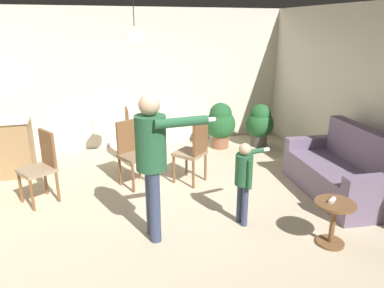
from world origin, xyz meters
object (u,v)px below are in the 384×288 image
(couch_floral, at_px, (341,173))
(spare_remote_on_table, at_px, (332,200))
(person_child, at_px, (244,175))
(potted_plant_by_wall, at_px, (260,123))
(dining_chair_spare, at_px, (194,150))
(dining_chair_centre_back, at_px, (134,133))
(person_adult, at_px, (152,152))
(potted_plant_corner, at_px, (220,123))
(dining_chair_near_wall, at_px, (133,151))
(dining_chair_by_counter, at_px, (41,164))
(side_table_by_couch, at_px, (333,218))

(couch_floral, distance_m, spare_remote_on_table, 1.43)
(person_child, xyz_separation_m, potted_plant_by_wall, (1.62, 2.74, -0.18))
(couch_floral, xyz_separation_m, dining_chair_spare, (-1.92, 1.00, 0.21))
(person_child, relative_size, dining_chair_centre_back, 1.05)
(person_adult, xyz_separation_m, potted_plant_corner, (1.91, 2.84, -0.54))
(person_adult, relative_size, potted_plant_by_wall, 1.96)
(couch_floral, distance_m, potted_plant_by_wall, 2.39)
(couch_floral, height_order, dining_chair_near_wall, same)
(dining_chair_near_wall, xyz_separation_m, spare_remote_on_table, (1.86, -2.27, -0.01))
(person_adult, relative_size, dining_chair_by_counter, 1.69)
(couch_floral, relative_size, side_table_by_couch, 3.62)
(person_adult, bearing_deg, dining_chair_centre_back, 173.67)
(dining_chair_centre_back, distance_m, potted_plant_corner, 1.80)
(couch_floral, height_order, dining_chair_by_counter, same)
(person_adult, relative_size, dining_chair_near_wall, 1.69)
(side_table_by_couch, distance_m, dining_chair_centre_back, 3.65)
(potted_plant_by_wall, bearing_deg, dining_chair_spare, -142.93)
(couch_floral, xyz_separation_m, spare_remote_on_table, (-0.97, -1.03, 0.21))
(spare_remote_on_table, bearing_deg, dining_chair_near_wall, 129.33)
(potted_plant_corner, bearing_deg, spare_remote_on_table, -91.13)
(couch_floral, relative_size, person_child, 1.79)
(potted_plant_by_wall, bearing_deg, person_adult, -134.99)
(person_adult, bearing_deg, dining_chair_by_counter, -139.50)
(person_child, height_order, potted_plant_corner, person_child)
(dining_chair_centre_back, height_order, dining_chair_spare, same)
(dining_chair_near_wall, distance_m, dining_chair_centre_back, 0.93)
(side_table_by_couch, bearing_deg, couch_floral, 48.42)
(dining_chair_spare, xyz_separation_m, spare_remote_on_table, (0.95, -2.04, -0.01))
(side_table_by_couch, bearing_deg, dining_chair_spare, 115.36)
(potted_plant_corner, xyz_separation_m, spare_remote_on_table, (-0.07, -3.54, 0.03))
(couch_floral, xyz_separation_m, dining_chair_centre_back, (-2.66, 2.16, 0.21))
(couch_floral, height_order, person_child, person_child)
(person_adult, bearing_deg, potted_plant_corner, 143.06)
(potted_plant_by_wall, relative_size, spare_remote_on_table, 6.64)
(potted_plant_corner, bearing_deg, dining_chair_near_wall, -146.54)
(side_table_by_couch, bearing_deg, potted_plant_corner, 89.28)
(person_adult, height_order, potted_plant_by_wall, person_adult)
(side_table_by_couch, height_order, dining_chair_centre_back, dining_chair_centre_back)
(dining_chair_spare, bearing_deg, spare_remote_on_table, -105.67)
(dining_chair_near_wall, bearing_deg, couch_floral, 130.72)
(person_child, bearing_deg, potted_plant_corner, 154.87)
(couch_floral, xyz_separation_m, side_table_by_couch, (-0.94, -1.06, -0.00))
(side_table_by_couch, bearing_deg, spare_remote_on_table, 130.94)
(person_adult, relative_size, dining_chair_spare, 1.69)
(spare_remote_on_table, bearing_deg, potted_plant_corner, 88.87)
(dining_chair_by_counter, xyz_separation_m, potted_plant_corner, (3.21, 1.47, -0.04))
(side_table_by_couch, distance_m, spare_remote_on_table, 0.21)
(couch_floral, height_order, dining_chair_spare, same)
(person_adult, distance_m, dining_chair_centre_back, 2.54)
(dining_chair_centre_back, bearing_deg, dining_chair_spare, 35.70)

